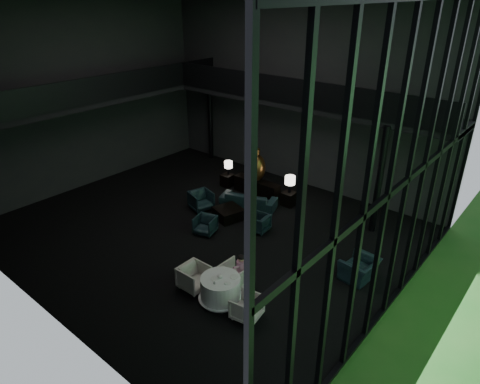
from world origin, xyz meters
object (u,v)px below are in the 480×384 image
Objects in this scene: side_table_right at (289,199)px; child at (241,264)px; side_table_left at (227,180)px; table_lamp_right at (290,181)px; sofa at (248,197)px; dining_chair_east at (247,307)px; dining_table at (221,290)px; coffee_table at (229,213)px; table_lamp_left at (228,165)px; window_armchair at (360,266)px; lounge_armchair_west at (201,199)px; dining_chair_north at (235,273)px; bronze_urn at (256,167)px; lounge_armchair_east at (259,223)px; console at (257,188)px; lounge_armchair_south at (205,225)px; dining_chair_west at (194,276)px.

child reaches higher than side_table_right.
side_table_left is 7.26m from child.
table_lamp_right is at bearing 90.00° from side_table_right.
sofa is 3.38× the size of dining_chair_east.
child is (0.02, 0.90, 0.43)m from dining_table.
dining_table reaches higher than coffee_table.
table_lamp_right is at bearing 106.72° from dining_table.
window_armchair is (7.66, -2.65, -0.52)m from table_lamp_left.
child is (4.40, -2.76, 0.29)m from lounge_armchair_west.
sofa is at bearing -100.77° from window_armchair.
dining_table is 1.60× the size of dining_chair_north.
side_table_left is 2.31m from sofa.
bronze_urn reaches higher than dining_table.
window_armchair is at bearing -134.06° from dining_chair_north.
lounge_armchair_east is 0.51× the size of dining_table.
window_armchair is (6.06, -2.69, 0.12)m from console.
lounge_armchair_west reaches higher than lounge_armchair_south.
side_table_right is at bearing -70.41° from child.
dining_chair_north reaches higher than dining_table.
lounge_armchair_south is 3.34m from child.
bronze_urn is (0.00, -0.05, 0.96)m from console.
child is (3.50, -5.26, 0.41)m from console.
bronze_urn is 2.34× the size of child.
lounge_armchair_south is at bearing -105.26° from table_lamp_right.
side_table_left is 3.21m from side_table_right.
table_lamp_left is at bearing -177.42° from table_lamp_right.
bronze_urn is 6.74m from dining_chair_west.
dining_chair_west is (-3.55, -3.56, -0.04)m from window_armchair.
table_lamp_left is at bearing -45.70° from child.
side_table_left is (-1.60, -0.06, -1.03)m from bronze_urn.
sofa is (0.46, -1.10, -0.82)m from bronze_urn.
lounge_armchair_south is (-1.06, -3.84, 0.06)m from side_table_right.
console is 2.02× the size of window_armchair.
table_lamp_left is 0.63× the size of coffee_table.
console reaches higher than coffee_table.
console is 3.06m from lounge_armchair_east.
side_table_right is at bearing -178.14° from lounge_armchair_east.
table_lamp_left reaches higher than dining_chair_west.
sofa is 1.92m from lounge_armchair_east.
lounge_armchair_east is 0.91× the size of dining_chair_east.
lounge_armchair_west is at bearing -110.16° from bronze_urn.
dining_chair_west is at bearing 44.97° from child.
side_table_left is 0.89× the size of child.
window_armchair is (5.60, -1.54, -0.01)m from sofa.
lounge_armchair_south is 0.64× the size of window_armchair.
dining_chair_west is (1.97, -2.49, 0.08)m from lounge_armchair_south.
sofa is 3.04× the size of dining_chair_north.
sofa is at bearing -68.17° from console.
side_table_right is 5.25m from window_armchair.
lounge_armchair_east is 3.92m from dining_chair_west.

